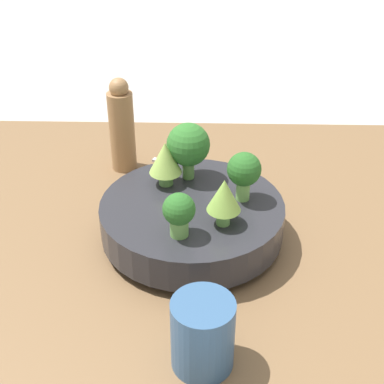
{
  "coord_description": "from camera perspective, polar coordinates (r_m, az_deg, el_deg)",
  "views": [
    {
      "loc": [
        -0.01,
        0.69,
        0.53
      ],
      "look_at": [
        0.01,
        0.03,
        0.12
      ],
      "focal_mm": 50.0,
      "sensor_mm": 36.0,
      "label": 1
    }
  ],
  "objects": [
    {
      "name": "broccoli_floret_front",
      "position": [
        0.83,
        -0.4,
        4.99
      ],
      "size": [
        0.07,
        0.07,
        0.09
      ],
      "color": "#609347",
      "rests_on": "bowl"
    },
    {
      "name": "broccoli_floret_left",
      "position": [
        0.78,
        5.57,
        2.22
      ],
      "size": [
        0.05,
        0.05,
        0.08
      ],
      "color": "#7AB256",
      "rests_on": "bowl"
    },
    {
      "name": "cup",
      "position": [
        0.62,
        1.14,
        -14.91
      ],
      "size": [
        0.07,
        0.07,
        0.09
      ],
      "color": "#33567F",
      "rests_on": "table"
    },
    {
      "name": "romanesco_piece_near",
      "position": [
        0.82,
        -2.87,
        3.51
      ],
      "size": [
        0.05,
        0.05,
        0.07
      ],
      "color": "#609347",
      "rests_on": "bowl"
    },
    {
      "name": "romanesco_piece_far",
      "position": [
        0.73,
        3.44,
        -0.51
      ],
      "size": [
        0.05,
        0.05,
        0.07
      ],
      "color": "#6BA34C",
      "rests_on": "bowl"
    },
    {
      "name": "fork",
      "position": [
        1.0,
        -0.14,
        2.4
      ],
      "size": [
        0.15,
        0.08,
        0.01
      ],
      "color": "silver",
      "rests_on": "table"
    },
    {
      "name": "broccoli_floret_back",
      "position": [
        0.71,
        -1.4,
        -2.15
      ],
      "size": [
        0.04,
        0.04,
        0.06
      ],
      "color": "#6BA34C",
      "rests_on": "bowl"
    },
    {
      "name": "bowl",
      "position": [
        0.81,
        -0.0,
        -2.83
      ],
      "size": [
        0.27,
        0.27,
        0.06
      ],
      "color": "#28282D",
      "rests_on": "table"
    },
    {
      "name": "pepper_mill",
      "position": [
        0.98,
        -7.5,
        6.91
      ],
      "size": [
        0.05,
        0.05,
        0.18
      ],
      "color": "#997047",
      "rests_on": "table"
    },
    {
      "name": "ground_plane",
      "position": [
        0.87,
        0.53,
        -5.6
      ],
      "size": [
        6.0,
        6.0,
        0.0
      ],
      "primitive_type": "plane",
      "color": "#ADA89E"
    },
    {
      "name": "table",
      "position": [
        0.86,
        0.53,
        -4.75
      ],
      "size": [
        1.07,
        0.78,
        0.03
      ],
      "color": "brown",
      "rests_on": "ground_plane"
    }
  ]
}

